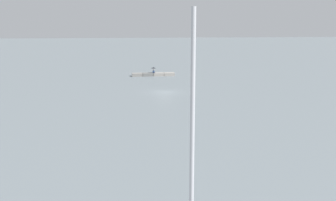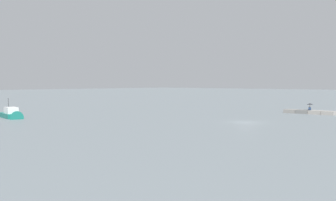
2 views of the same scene
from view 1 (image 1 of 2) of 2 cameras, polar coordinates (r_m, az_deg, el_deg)
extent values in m
plane|color=slate|center=(65.08, -0.44, 1.17)|extent=(500.00, 500.00, 0.00)
cube|color=gray|center=(86.00, 0.16, 3.81)|extent=(2.24, 1.84, 0.67)
cube|color=gray|center=(85.73, -1.37, 3.78)|extent=(2.24, 1.84, 0.67)
cube|color=slate|center=(85.53, -2.91, 3.76)|extent=(2.24, 1.84, 0.67)
cube|color=gray|center=(85.38, -4.45, 3.72)|extent=(2.24, 1.84, 0.67)
cube|color=#1E2333|center=(85.20, -2.04, 4.01)|extent=(0.42, 0.47, 0.16)
cube|color=navy|center=(85.45, -2.09, 4.16)|extent=(0.43, 0.28, 0.52)
sphere|color=tan|center=(85.41, -2.09, 4.40)|extent=(0.22, 0.22, 0.22)
cylinder|color=black|center=(85.49, -2.10, 4.34)|extent=(0.02, 0.02, 1.05)
cone|color=black|center=(85.42, -2.10, 4.72)|extent=(1.11, 1.11, 0.19)
sphere|color=black|center=(85.41, -2.10, 4.80)|extent=(0.05, 0.05, 0.05)
cylinder|color=silver|center=(12.10, 3.41, -12.72)|extent=(0.14, 0.14, 10.65)
camera|label=2|loc=(41.87, 63.88, -2.71)|focal=45.37mm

